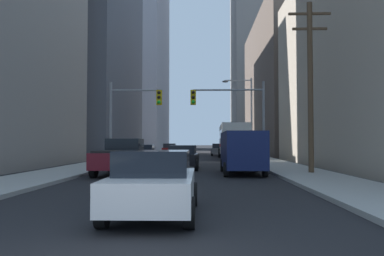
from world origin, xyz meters
TOP-DOWN VIEW (x-y plane):
  - sidewalk_left at (-6.44, 50.00)m, footprint 3.25×160.00m
  - sidewalk_right at (6.44, 50.00)m, footprint 3.25×160.00m
  - city_bus at (4.14, 33.81)m, footprint 2.77×11.55m
  - pickup_truck_maroon at (-3.16, 15.79)m, footprint 2.20×5.41m
  - cargo_van_navy at (3.25, 16.18)m, footprint 2.16×5.24m
  - sedan_white at (0.05, 4.51)m, footprint 1.95×4.22m
  - sedan_black at (-0.10, 19.47)m, footprint 1.95×4.26m
  - sedan_silver at (-3.36, 24.11)m, footprint 1.95×4.26m
  - sedan_grey at (3.09, 43.50)m, footprint 1.95×4.25m
  - sedan_red at (-3.27, 45.84)m, footprint 1.95×4.23m
  - traffic_signal_near_left at (-3.83, 22.48)m, footprint 3.74×0.44m
  - traffic_signal_near_right at (3.13, 22.48)m, footprint 5.23×0.44m
  - utility_pole_right at (6.77, 15.59)m, footprint 2.20×0.28m
  - street_lamp_right at (5.07, 30.01)m, footprint 2.72×0.32m
  - building_left_mid_office at (-20.44, 44.41)m, footprint 23.80×22.25m
  - building_left_far_tower at (-17.62, 89.21)m, footprint 18.02×28.85m
  - building_right_mid_block at (20.92, 51.20)m, footprint 24.26×28.92m
  - building_right_far_highrise at (17.23, 93.59)m, footprint 16.78×20.63m

SIDE VIEW (x-z plane):
  - sidewalk_left at x=-6.44m, z-range 0.00..0.15m
  - sidewalk_right at x=6.44m, z-range 0.00..0.15m
  - sedan_white at x=0.05m, z-range 0.01..1.53m
  - sedan_black at x=-0.10m, z-range 0.01..1.53m
  - sedan_silver at x=-3.36m, z-range 0.01..1.53m
  - sedan_grey at x=3.09m, z-range 0.01..1.53m
  - sedan_red at x=-3.27m, z-range 0.01..1.53m
  - pickup_truck_maroon at x=-3.16m, z-range -0.02..1.88m
  - cargo_van_navy at x=3.25m, z-range 0.16..2.42m
  - city_bus at x=4.14m, z-range 0.23..3.63m
  - traffic_signal_near_left at x=-3.83m, z-range 1.04..7.04m
  - traffic_signal_near_right at x=3.13m, z-range 1.11..7.11m
  - street_lamp_right at x=5.07m, z-range 0.83..8.33m
  - utility_pole_right at x=6.77m, z-range 0.27..9.32m
  - building_right_mid_block at x=20.92m, z-range 0.00..19.69m
  - building_left_mid_office at x=-20.44m, z-range 0.00..27.36m
  - building_right_far_highrise at x=17.23m, z-range 0.00..50.28m
  - building_left_far_tower at x=-17.62m, z-range 0.00..57.16m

